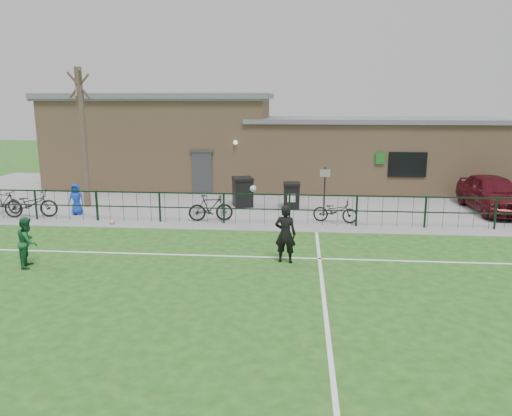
# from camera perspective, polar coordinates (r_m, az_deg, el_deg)

# --- Properties ---
(ground) EXTENTS (90.00, 90.00, 0.00)m
(ground) POSITION_cam_1_polar(r_m,az_deg,el_deg) (11.48, -2.27, -11.75)
(ground) COLOR #1F4E17
(ground) RESTS_ON ground
(paving_strip) EXTENTS (34.00, 13.00, 0.02)m
(paving_strip) POSITION_cam_1_polar(r_m,az_deg,el_deg) (24.38, 1.78, 1.31)
(paving_strip) COLOR gray
(paving_strip) RESTS_ON ground
(pitch_line_touch) EXTENTS (28.00, 0.10, 0.01)m
(pitch_line_touch) POSITION_cam_1_polar(r_m,az_deg,el_deg) (18.83, 0.76, -2.03)
(pitch_line_touch) COLOR white
(pitch_line_touch) RESTS_ON ground
(pitch_line_mid) EXTENTS (28.00, 0.10, 0.01)m
(pitch_line_mid) POSITION_cam_1_polar(r_m,az_deg,el_deg) (15.19, -0.34, -5.59)
(pitch_line_mid) COLOR white
(pitch_line_mid) RESTS_ON ground
(pitch_line_perp) EXTENTS (0.10, 16.00, 0.01)m
(pitch_line_perp) POSITION_cam_1_polar(r_m,az_deg,el_deg) (11.41, 7.97, -12.00)
(pitch_line_perp) COLOR white
(pitch_line_perp) RESTS_ON ground
(perimeter_fence) EXTENTS (28.00, 0.10, 1.20)m
(perimeter_fence) POSITION_cam_1_polar(r_m,az_deg,el_deg) (18.88, 0.81, -0.13)
(perimeter_fence) COLOR black
(perimeter_fence) RESTS_ON ground
(bare_tree) EXTENTS (0.30, 0.30, 6.00)m
(bare_tree) POSITION_cam_1_polar(r_m,az_deg,el_deg) (22.95, -19.19, 7.48)
(bare_tree) COLOR #4A382C
(bare_tree) RESTS_ON ground
(wheelie_bin_left) EXTENTS (1.02, 1.09, 1.20)m
(wheelie_bin_left) POSITION_cam_1_polar(r_m,az_deg,el_deg) (22.08, -1.53, 1.75)
(wheelie_bin_left) COLOR black
(wheelie_bin_left) RESTS_ON paving_strip
(wheelie_bin_right) EXTENTS (0.70, 0.79, 1.02)m
(wheelie_bin_right) POSITION_cam_1_polar(r_m,az_deg,el_deg) (21.79, 4.08, 1.35)
(wheelie_bin_right) COLOR black
(wheelie_bin_right) RESTS_ON paving_strip
(sign_post) EXTENTS (0.06, 0.06, 2.00)m
(sign_post) POSITION_cam_1_polar(r_m,az_deg,el_deg) (20.31, 7.83, 1.86)
(sign_post) COLOR black
(sign_post) RESTS_ON paving_strip
(car_maroon) EXTENTS (1.99, 4.63, 1.56)m
(car_maroon) POSITION_cam_1_polar(r_m,az_deg,el_deg) (23.25, 25.42, 1.54)
(car_maroon) COLOR #4A0D15
(car_maroon) RESTS_ON paving_strip
(bicycle_b) EXTENTS (1.66, 0.64, 0.97)m
(bicycle_b) POSITION_cam_1_polar(r_m,az_deg,el_deg) (23.16, -26.88, 0.62)
(bicycle_b) COLOR black
(bicycle_b) RESTS_ON paving_strip
(bicycle_c) EXTENTS (2.17, 1.10, 1.09)m
(bicycle_c) POSITION_cam_1_polar(r_m,az_deg,el_deg) (21.95, -24.32, 0.43)
(bicycle_c) COLOR black
(bicycle_c) RESTS_ON paving_strip
(bicycle_d) EXTENTS (1.79, 0.81, 1.04)m
(bicycle_d) POSITION_cam_1_polar(r_m,az_deg,el_deg) (19.47, -5.20, 0.02)
(bicycle_d) COLOR black
(bicycle_d) RESTS_ON paving_strip
(bicycle_e) EXTENTS (1.79, 0.91, 0.90)m
(bicycle_e) POSITION_cam_1_polar(r_m,az_deg,el_deg) (19.43, 9.04, -0.33)
(bicycle_e) COLOR black
(bicycle_e) RESTS_ON paving_strip
(spectator_child) EXTENTS (0.65, 0.45, 1.28)m
(spectator_child) POSITION_cam_1_polar(r_m,az_deg,el_deg) (21.75, -19.86, 0.95)
(spectator_child) COLOR #1339B7
(spectator_child) RESTS_ON paving_strip
(goalkeeper_kick) EXTENTS (1.66, 3.20, 1.78)m
(goalkeeper_kick) POSITION_cam_1_polar(r_m,az_deg,el_deg) (14.55, 3.27, -2.84)
(goalkeeper_kick) COLOR black
(goalkeeper_kick) RESTS_ON ground
(outfield_player) EXTENTS (0.71, 0.82, 1.44)m
(outfield_player) POSITION_cam_1_polar(r_m,az_deg,el_deg) (15.57, -24.64, -3.55)
(outfield_player) COLOR #195A2E
(outfield_player) RESTS_ON ground
(ball_ground) EXTENTS (0.21, 0.21, 0.21)m
(ball_ground) POSITION_cam_1_polar(r_m,az_deg,el_deg) (19.76, -16.15, -1.54)
(ball_ground) COLOR silver
(ball_ground) RESTS_ON ground
(clubhouse) EXTENTS (24.25, 5.40, 4.96)m
(clubhouse) POSITION_cam_1_polar(r_m,az_deg,el_deg) (27.09, 0.31, 7.15)
(clubhouse) COLOR tan
(clubhouse) RESTS_ON ground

